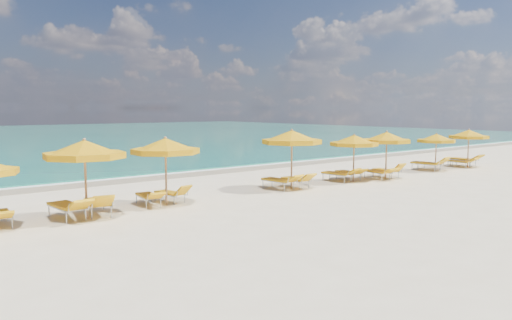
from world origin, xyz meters
TOP-DOWN VIEW (x-y plane):
  - ground_plane at (0.00, 0.00)m, footprint 120.00×120.00m
  - ocean at (0.00, 48.00)m, footprint 120.00×80.00m
  - wet_sand_band at (0.00, 7.40)m, footprint 120.00×2.60m
  - foam_line at (0.00, 8.20)m, footprint 120.00×1.20m
  - whitecap_near at (-6.00, 17.00)m, footprint 14.00×0.36m
  - whitecap_far at (8.00, 24.00)m, footprint 18.00×0.30m
  - umbrella_2 at (-8.00, 0.01)m, footprint 3.01×3.01m
  - umbrella_3 at (-4.97, 0.44)m, footprint 3.10×3.10m
  - umbrella_4 at (0.93, 0.24)m, footprint 2.59×2.59m
  - umbrella_5 at (4.59, -0.08)m, footprint 2.34×2.34m
  - umbrella_6 at (6.61, -0.42)m, footprint 2.89×2.89m
  - umbrella_7 at (11.33, -0.23)m, footprint 2.08×2.08m
  - umbrella_8 at (14.33, -0.49)m, footprint 2.85×2.85m
  - lounger_1_right at (-10.32, 0.64)m, footprint 0.77×1.84m
  - lounger_2_left at (-8.47, 0.37)m, footprint 0.83×2.11m
  - lounger_2_right at (-7.50, 0.36)m, footprint 1.05×2.10m
  - lounger_3_left at (-5.51, 0.74)m, footprint 0.81×1.82m
  - lounger_3_right at (-4.57, 0.85)m, footprint 0.79×1.67m
  - lounger_4_left at (0.44, 0.50)m, footprint 0.81×2.00m
  - lounger_4_right at (1.35, 0.41)m, footprint 0.69×1.80m
  - lounger_5_left at (4.11, 0.46)m, footprint 0.84×1.93m
  - lounger_5_right at (4.94, 0.49)m, footprint 0.87×1.87m
  - lounger_6_left at (6.20, -0.26)m, footprint 0.86×1.91m
  - lounger_6_right at (7.02, -0.17)m, footprint 0.67×1.72m
  - lounger_7_left at (10.94, 0.05)m, footprint 0.84×2.08m
  - lounger_7_right at (11.74, 0.32)m, footprint 0.68×1.74m
  - lounger_8_left at (13.89, -0.25)m, footprint 0.58×1.72m
  - lounger_8_right at (14.80, 0.01)m, footprint 0.84×2.04m

SIDE VIEW (x-z plane):
  - ground_plane at x=0.00m, z-range 0.00..0.00m
  - ocean at x=0.00m, z-range -0.15..0.15m
  - wet_sand_band at x=0.00m, z-range -0.01..0.01m
  - foam_line at x=0.00m, z-range -0.01..0.01m
  - whitecap_near at x=-6.00m, z-range -0.03..0.03m
  - whitecap_far at x=8.00m, z-range -0.03..0.03m
  - lounger_3_right at x=-4.57m, z-range -0.17..0.57m
  - lounger_7_right at x=11.74m, z-range -0.12..0.53m
  - lounger_8_left at x=13.89m, z-range -0.12..0.52m
  - lounger_3_left at x=-5.51m, z-range -0.12..0.53m
  - lounger_1_right at x=-10.32m, z-range -0.12..0.53m
  - lounger_5_right at x=4.94m, z-range -0.12..0.54m
  - lounger_4_right at x=1.35m, z-range -0.16..0.58m
  - lounger_6_right at x=7.02m, z-range -0.19..0.62m
  - lounger_6_left at x=6.20m, z-range -0.12..0.55m
  - lounger_5_left at x=4.11m, z-range -0.14..0.59m
  - lounger_4_left at x=0.44m, z-range -0.15..0.61m
  - lounger_8_right at x=14.80m, z-range -0.16..0.63m
  - lounger_2_right at x=-7.50m, z-range -0.18..0.67m
  - lounger_2_left at x=-8.47m, z-range -0.16..0.65m
  - lounger_7_left at x=10.94m, z-range -0.19..0.68m
  - umbrella_7 at x=11.33m, z-range 0.74..2.82m
  - umbrella_8 at x=14.33m, z-range 0.79..3.02m
  - umbrella_5 at x=4.59m, z-range 0.79..3.04m
  - umbrella_6 at x=6.61m, z-range 0.83..3.17m
  - umbrella_3 at x=-4.97m, z-range 0.86..3.31m
  - umbrella_2 at x=-8.00m, z-range 0.89..3.42m
  - umbrella_4 at x=0.93m, z-range 0.91..3.47m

